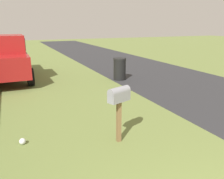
# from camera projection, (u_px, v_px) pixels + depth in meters

# --- Properties ---
(road_asphalt) EXTENTS (60.00, 5.36, 0.01)m
(road_asphalt) POSITION_uv_depth(u_px,v_px,m) (206.00, 91.00, 9.24)
(road_asphalt) COLOR #2D2D30
(road_asphalt) RESTS_ON ground
(mailbox) EXTENTS (0.37, 0.55, 1.27)m
(mailbox) POSITION_uv_depth(u_px,v_px,m) (119.00, 98.00, 5.03)
(mailbox) COLOR brown
(mailbox) RESTS_ON ground
(pickup_truck) EXTENTS (5.36, 2.15, 2.09)m
(pickup_truck) POSITION_uv_depth(u_px,v_px,m) (4.00, 56.00, 10.81)
(pickup_truck) COLOR maroon
(pickup_truck) RESTS_ON ground
(trash_bin) EXTENTS (0.60, 0.60, 1.03)m
(trash_bin) POSITION_uv_depth(u_px,v_px,m) (120.00, 69.00, 10.99)
(trash_bin) COLOR black
(trash_bin) RESTS_ON ground
(litter_bag_midfield_a) EXTENTS (0.14, 0.14, 0.14)m
(litter_bag_midfield_a) POSITION_uv_depth(u_px,v_px,m) (22.00, 141.00, 5.14)
(litter_bag_midfield_a) COLOR silver
(litter_bag_midfield_a) RESTS_ON ground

